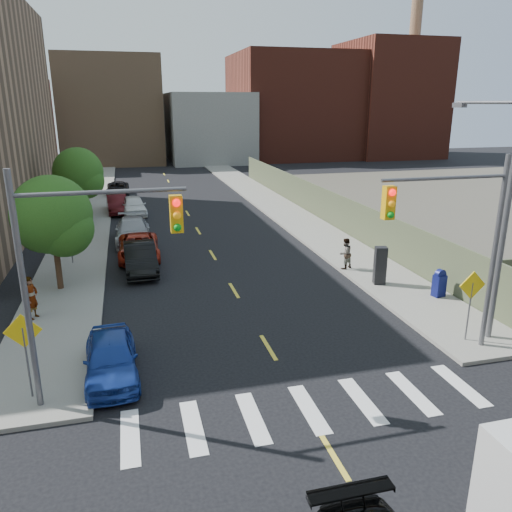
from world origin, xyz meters
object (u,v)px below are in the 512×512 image
parked_car_red (139,247)px  pedestrian_west (32,298)px  parked_car_silver (133,231)px  parked_car_white (134,206)px  payphone (380,265)px  parked_car_maroon (117,204)px  parked_car_grey (118,189)px  parked_car_black (140,258)px  parked_car_blue (111,358)px  mailbox (439,283)px  pedestrian_east (345,254)px

parked_car_red → pedestrian_west: (-4.46, -7.79, 0.37)m
parked_car_silver → parked_car_white: parked_car_silver is taller
pedestrian_west → parked_car_white: bearing=12.2°
payphone → parked_car_maroon: bearing=134.6°
parked_car_silver → parked_car_grey: parked_car_silver is taller
parked_car_grey → payphone: 31.86m
parked_car_red → parked_car_silver: parked_car_silver is taller
parked_car_black → pedestrian_west: pedestrian_west is taller
parked_car_blue → mailbox: 14.66m
parked_car_maroon → pedestrian_west: pedestrian_west is taller
parked_car_silver → pedestrian_east: bearing=-38.2°
payphone → parked_car_black: bearing=168.8°
parked_car_maroon → payphone: (12.46, -20.84, 0.35)m
mailbox → parked_car_red: bearing=130.9°
parked_car_maroon → pedestrian_east: size_ratio=2.66×
payphone → parked_car_silver: bearing=149.2°
parked_car_silver → pedestrian_east: 13.84m
parked_car_silver → mailbox: 18.87m
parked_car_red → parked_car_white: size_ratio=1.10×
parked_car_black → parked_car_white: (0.00, 14.51, -0.00)m
pedestrian_east → parked_car_red: bearing=-47.3°
parked_car_white → mailbox: size_ratio=3.46×
mailbox → payphone: size_ratio=0.70×
parked_car_silver → pedestrian_west: (-4.20, -11.43, 0.29)m
parked_car_maroon → mailbox: parked_car_maroon is taller
parked_car_blue → parked_car_red: bearing=82.1°
parked_car_black → pedestrian_east: pedestrian_east is taller
parked_car_blue → parked_car_red: parked_car_blue is taller
parked_car_grey → parked_car_red: bearing=-85.6°
parked_car_black → pedestrian_west: bearing=-131.3°
parked_car_black → pedestrian_west: size_ratio=2.57×
parked_car_red → pedestrian_east: size_ratio=2.96×
parked_car_black → parked_car_white: parked_car_black is taller
parked_car_silver → parked_car_white: (0.26, 8.43, -0.01)m
parked_car_silver → parked_car_maroon: size_ratio=1.19×
mailbox → pedestrian_west: bearing=161.4°
pedestrian_west → parked_car_silver: bearing=4.7°
parked_car_grey → parked_car_maroon: bearing=-89.0°
pedestrian_west → parked_car_maroon: bearing=16.3°
pedestrian_west → pedestrian_east: 15.21m
parked_car_grey → mailbox: bearing=-64.6°
parked_car_red → parked_car_silver: size_ratio=0.93×
parked_car_black → parked_car_silver: parked_car_silver is taller
parked_car_black → parked_car_maroon: bearing=93.3°
parked_car_white → parked_car_grey: size_ratio=0.98×
parked_car_silver → payphone: payphone is taller
parked_car_silver → pedestrian_east: pedestrian_east is taller
parked_car_blue → parked_car_white: 25.19m
mailbox → pedestrian_east: (-2.49, 4.73, 0.20)m
pedestrian_east → parked_car_maroon: bearing=-78.7°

